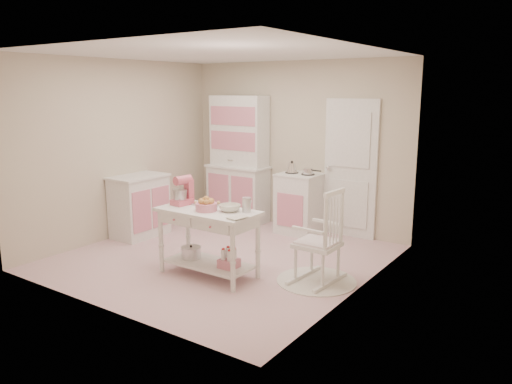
{
  "coord_description": "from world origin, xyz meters",
  "views": [
    {
      "loc": [
        3.91,
        -4.89,
        2.17
      ],
      "look_at": [
        0.6,
        -0.07,
        0.96
      ],
      "focal_mm": 35.0,
      "sensor_mm": 36.0,
      "label": 1
    }
  ],
  "objects_px": {
    "rocking_chair": "(318,235)",
    "stand_mixer": "(182,191)",
    "stove": "(299,203)",
    "bread_basket": "(206,207)",
    "base_cabinet": "(140,206)",
    "work_table": "(209,243)",
    "hutch": "(238,159)"
  },
  "relations": [
    {
      "from": "work_table",
      "to": "bread_basket",
      "type": "xyz_separation_m",
      "value": [
        0.02,
        -0.05,
        0.45
      ]
    },
    {
      "from": "rocking_chair",
      "to": "work_table",
      "type": "xyz_separation_m",
      "value": [
        -1.15,
        -0.54,
        -0.15
      ]
    },
    {
      "from": "hutch",
      "to": "rocking_chair",
      "type": "bearing_deg",
      "value": -35.52
    },
    {
      "from": "base_cabinet",
      "to": "stand_mixer",
      "type": "xyz_separation_m",
      "value": [
        1.47,
        -0.65,
        0.51
      ]
    },
    {
      "from": "rocking_chair",
      "to": "stand_mixer",
      "type": "xyz_separation_m",
      "value": [
        -1.57,
        -0.52,
        0.42
      ]
    },
    {
      "from": "rocking_chair",
      "to": "stand_mixer",
      "type": "height_order",
      "value": "stand_mixer"
    },
    {
      "from": "hutch",
      "to": "work_table",
      "type": "xyz_separation_m",
      "value": [
        1.22,
        -2.23,
        -0.64
      ]
    },
    {
      "from": "base_cabinet",
      "to": "stand_mixer",
      "type": "bearing_deg",
      "value": -23.67
    },
    {
      "from": "stove",
      "to": "stand_mixer",
      "type": "xyz_separation_m",
      "value": [
        -0.4,
        -2.16,
        0.51
      ]
    },
    {
      "from": "hutch",
      "to": "stove",
      "type": "height_order",
      "value": "hutch"
    },
    {
      "from": "hutch",
      "to": "stove",
      "type": "bearing_deg",
      "value": -2.39
    },
    {
      "from": "stove",
      "to": "work_table",
      "type": "relative_size",
      "value": 0.77
    },
    {
      "from": "work_table",
      "to": "rocking_chair",
      "type": "bearing_deg",
      "value": 25.15
    },
    {
      "from": "stand_mixer",
      "to": "bread_basket",
      "type": "xyz_separation_m",
      "value": [
        0.44,
        -0.07,
        -0.12
      ]
    },
    {
      "from": "work_table",
      "to": "stove",
      "type": "bearing_deg",
      "value": 90.51
    },
    {
      "from": "hutch",
      "to": "rocking_chair",
      "type": "distance_m",
      "value": 2.96
    },
    {
      "from": "rocking_chair",
      "to": "base_cabinet",
      "type": "bearing_deg",
      "value": -177.99
    },
    {
      "from": "base_cabinet",
      "to": "bread_basket",
      "type": "distance_m",
      "value": 2.08
    },
    {
      "from": "hutch",
      "to": "bread_basket",
      "type": "height_order",
      "value": "hutch"
    },
    {
      "from": "hutch",
      "to": "work_table",
      "type": "relative_size",
      "value": 1.73
    },
    {
      "from": "stove",
      "to": "base_cabinet",
      "type": "bearing_deg",
      "value": -140.99
    },
    {
      "from": "work_table",
      "to": "bread_basket",
      "type": "relative_size",
      "value": 4.8
    },
    {
      "from": "stove",
      "to": "stand_mixer",
      "type": "height_order",
      "value": "stand_mixer"
    },
    {
      "from": "hutch",
      "to": "base_cabinet",
      "type": "distance_m",
      "value": 1.8
    },
    {
      "from": "stove",
      "to": "bread_basket",
      "type": "xyz_separation_m",
      "value": [
        0.04,
        -2.23,
        0.39
      ]
    },
    {
      "from": "base_cabinet",
      "to": "rocking_chair",
      "type": "height_order",
      "value": "rocking_chair"
    },
    {
      "from": "hutch",
      "to": "stand_mixer",
      "type": "xyz_separation_m",
      "value": [
        0.8,
        -2.21,
        -0.07
      ]
    },
    {
      "from": "base_cabinet",
      "to": "rocking_chair",
      "type": "xyz_separation_m",
      "value": [
        3.05,
        -0.12,
        0.09
      ]
    },
    {
      "from": "base_cabinet",
      "to": "work_table",
      "type": "height_order",
      "value": "base_cabinet"
    },
    {
      "from": "bread_basket",
      "to": "hutch",
      "type": "bearing_deg",
      "value": 118.48
    },
    {
      "from": "stove",
      "to": "stand_mixer",
      "type": "bearing_deg",
      "value": -100.48
    },
    {
      "from": "hutch",
      "to": "rocking_chair",
      "type": "height_order",
      "value": "hutch"
    }
  ]
}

